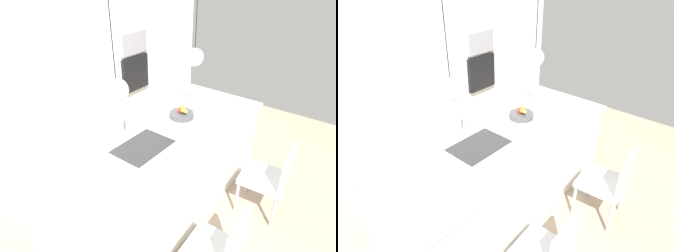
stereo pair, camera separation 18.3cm
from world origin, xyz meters
TOP-DOWN VIEW (x-y plane):
  - floor at (0.00, 0.00)m, footprint 6.60×6.60m
  - back_wall at (0.00, 1.65)m, footprint 6.00×0.10m
  - kitchen_island at (0.00, 0.00)m, footprint 2.75×1.12m
  - sink_basin at (-0.30, 0.00)m, footprint 0.56×0.40m
  - faucet at (-0.30, 0.21)m, footprint 0.02×0.17m
  - fruit_bowl at (0.43, 0.05)m, footprint 0.29×0.29m
  - microwave at (1.27, 1.58)m, footprint 0.54×0.08m
  - oven at (1.27, 1.58)m, footprint 0.56×0.08m
  - chair_near at (-0.55, -1.03)m, footprint 0.45×0.45m
  - chair_middle at (0.59, -1.03)m, footprint 0.49×0.50m
  - pendant_light_left at (-0.57, 0.00)m, footprint 0.20×0.20m
  - pendant_light_right at (0.57, 0.00)m, footprint 0.20×0.20m

SIDE VIEW (x-z plane):
  - floor at x=0.00m, z-range 0.00..0.00m
  - kitchen_island at x=0.00m, z-range 0.00..0.95m
  - chair_near at x=-0.55m, z-range 0.05..0.95m
  - chair_middle at x=0.59m, z-range 0.06..0.94m
  - oven at x=1.27m, z-range 0.64..1.20m
  - sink_basin at x=-0.30m, z-range 0.94..0.95m
  - fruit_bowl at x=0.43m, z-range 0.91..1.07m
  - faucet at x=-0.30m, z-range 0.98..1.20m
  - back_wall at x=0.00m, z-range 0.00..2.60m
  - microwave at x=1.27m, z-range 1.25..1.59m
  - pendant_light_left at x=-0.57m, z-range 1.24..2.03m
  - pendant_light_right at x=0.57m, z-range 1.24..2.03m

